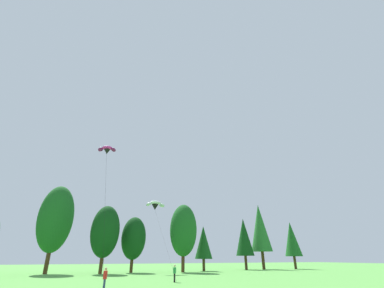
{
  "coord_description": "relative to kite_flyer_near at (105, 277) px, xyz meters",
  "views": [
    {
      "loc": [
        -7.03,
        -0.75,
        2.41
      ],
      "look_at": [
        2.63,
        22.17,
        13.15
      ],
      "focal_mm": 24.61,
      "sensor_mm": 36.0,
      "label": 1
    }
  ],
  "objects": [
    {
      "name": "treeline_tree_e",
      "position": [
        -6.18,
        27.34,
        7.51
      ],
      "size": [
        5.59,
        5.59,
        14.04
      ],
      "color": "#472D19",
      "rests_on": "ground_plane"
    },
    {
      "name": "treeline_tree_f",
      "position": [
        1.86,
        24.25,
        5.45
      ],
      "size": [
        4.67,
        4.67,
        10.64
      ],
      "color": "#472D19",
      "rests_on": "ground_plane"
    },
    {
      "name": "treeline_tree_g",
      "position": [
        7.11,
        26.19,
        4.62
      ],
      "size": [
        4.3,
        4.3,
        9.27
      ],
      "color": "#472D19",
      "rests_on": "ground_plane"
    },
    {
      "name": "treeline_tree_h",
      "position": [
        15.84,
        24.0,
        6.16
      ],
      "size": [
        4.99,
        4.99,
        11.81
      ],
      "color": "#472D19",
      "rests_on": "ground_plane"
    },
    {
      "name": "treeline_tree_i",
      "position": [
        21.01,
        26.27,
        4.18
      ],
      "size": [
        3.41,
        3.41,
        8.25
      ],
      "color": "#472D19",
      "rests_on": "ground_plane"
    },
    {
      "name": "treeline_tree_j",
      "position": [
        32.02,
        28.38,
        5.61
      ],
      "size": [
        3.92,
        3.92,
        10.53
      ],
      "color": "#472D19",
      "rests_on": "ground_plane"
    },
    {
      "name": "treeline_tree_k",
      "position": [
        36.55,
        28.38,
        7.78
      ],
      "size": [
        4.68,
        4.68,
        14.0
      ],
      "color": "#472D19",
      "rests_on": "ground_plane"
    },
    {
      "name": "treeline_tree_l",
      "position": [
        44.28,
        27.06,
        5.39
      ],
      "size": [
        3.84,
        3.84,
        10.19
      ],
      "color": "#472D19",
      "rests_on": "ground_plane"
    },
    {
      "name": "kite_flyer_near",
      "position": [
        0.0,
        0.0,
        0.0
      ],
      "size": [
        0.36,
        0.6,
        1.69
      ],
      "color": "navy",
      "rests_on": "ground_plane"
    },
    {
      "name": "kite_flyer_mid",
      "position": [
        7.7,
        5.29,
        0.0
      ],
      "size": [
        0.47,
        0.58,
        1.69
      ],
      "color": "black",
      "rests_on": "ground_plane"
    },
    {
      "name": "parafoil_kite_high_magenta",
      "position": [
        -0.64,
        8.47,
        13.92
      ],
      "size": [
        2.31,
        9.07,
        14.32
      ],
      "color": "#D12893"
    },
    {
      "name": "parafoil_kite_mid_white",
      "position": [
        10.18,
        24.02,
        10.41
      ],
      "size": [
        4.62,
        19.37,
        11.02
      ],
      "color": "white"
    }
  ]
}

